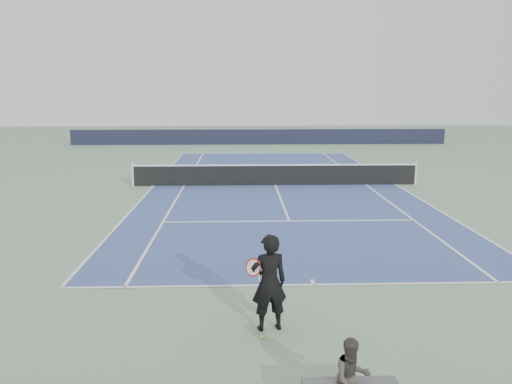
{
  "coord_description": "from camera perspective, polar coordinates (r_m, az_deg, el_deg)",
  "views": [
    {
      "loc": [
        -1.61,
        -22.14,
        4.17
      ],
      "look_at": [
        -1.11,
        -6.95,
        1.1
      ],
      "focal_mm": 35.0,
      "sensor_mm": 36.0,
      "label": 1
    }
  ],
  "objects": [
    {
      "name": "ground",
      "position": [
        22.59,
        2.23,
        0.77
      ],
      "size": [
        80.0,
        80.0,
        0.0
      ],
      "primitive_type": "plane",
      "color": "gray"
    },
    {
      "name": "court_surface",
      "position": [
        22.59,
        2.23,
        0.78
      ],
      "size": [
        10.97,
        23.77,
        0.01
      ],
      "primitive_type": "cube",
      "color": "#384D86",
      "rests_on": "ground"
    },
    {
      "name": "tennis_net",
      "position": [
        22.5,
        2.24,
        2.03
      ],
      "size": [
        12.9,
        0.1,
        1.07
      ],
      "color": "silver",
      "rests_on": "ground"
    },
    {
      "name": "windscreen_far",
      "position": [
        40.22,
        0.42,
        6.32
      ],
      "size": [
        30.0,
        0.25,
        1.2
      ],
      "primitive_type": "cube",
      "color": "black",
      "rests_on": "ground"
    },
    {
      "name": "tennis_player",
      "position": [
        8.89,
        1.49,
        -10.29
      ],
      "size": [
        0.83,
        0.61,
        1.76
      ],
      "color": "black",
      "rests_on": "ground"
    },
    {
      "name": "tennis_ball",
      "position": [
        8.91,
        0.65,
        -16.26
      ],
      "size": [
        0.06,
        0.06,
        0.06
      ],
      "primitive_type": "sphere",
      "color": "yellow",
      "rests_on": "ground"
    }
  ]
}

